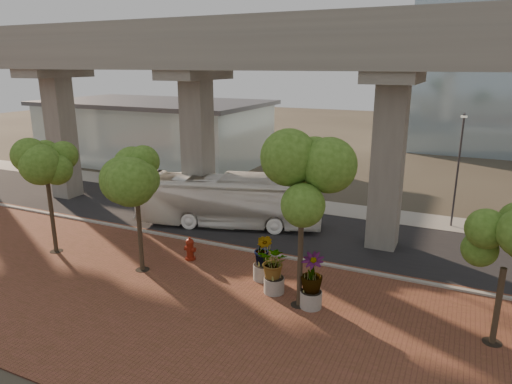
% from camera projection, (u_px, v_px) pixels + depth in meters
% --- Properties ---
extents(ground, '(160.00, 160.00, 0.00)m').
position_uv_depth(ground, '(270.00, 241.00, 26.54)').
color(ground, '#373128').
rests_on(ground, ground).
extents(brick_plaza, '(70.00, 13.00, 0.06)m').
position_uv_depth(brick_plaza, '(197.00, 303.00, 19.55)').
color(brick_plaza, brown).
rests_on(brick_plaza, ground).
extents(asphalt_road, '(90.00, 8.00, 0.04)m').
position_uv_depth(asphalt_road, '(283.00, 230.00, 28.28)').
color(asphalt_road, black).
rests_on(asphalt_road, ground).
extents(curb_strip, '(70.00, 0.25, 0.16)m').
position_uv_depth(curb_strip, '(256.00, 252.00, 24.77)').
color(curb_strip, gray).
rests_on(curb_strip, ground).
extents(far_sidewalk, '(90.00, 3.00, 0.06)m').
position_uv_depth(far_sidewalk, '(311.00, 206.00, 33.08)').
color(far_sidewalk, gray).
rests_on(far_sidewalk, ground).
extents(transit_viaduct, '(72.00, 5.60, 12.40)m').
position_uv_depth(transit_viaduct, '(285.00, 112.00, 26.32)').
color(transit_viaduct, gray).
rests_on(transit_viaduct, ground).
extents(station_pavilion, '(23.00, 13.00, 6.30)m').
position_uv_depth(station_pavilion, '(155.00, 131.00, 47.76)').
color(station_pavilion, silver).
rests_on(station_pavilion, ground).
extents(transit_bus, '(11.98, 5.78, 3.25)m').
position_uv_depth(transit_bus, '(229.00, 201.00, 28.72)').
color(transit_bus, white).
rests_on(transit_bus, ground).
extents(fire_hydrant, '(0.61, 0.55, 1.21)m').
position_uv_depth(fire_hydrant, '(190.00, 249.00, 23.76)').
color(fire_hydrant, maroon).
rests_on(fire_hydrant, ground).
extents(planter_front, '(2.04, 2.04, 2.25)m').
position_uv_depth(planter_front, '(274.00, 264.00, 20.08)').
color(planter_front, '#9A978B').
rests_on(planter_front, ground).
extents(planter_right, '(2.26, 2.26, 2.41)m').
position_uv_depth(planter_right, '(312.00, 275.00, 18.82)').
color(planter_right, gray).
rests_on(planter_right, ground).
extents(planter_left, '(2.09, 2.09, 2.30)m').
position_uv_depth(planter_left, '(263.00, 252.00, 21.34)').
color(planter_left, '#A5A095').
rests_on(planter_left, ground).
extents(street_tree_far_west, '(3.29, 3.29, 6.37)m').
position_uv_depth(street_tree_far_west, '(45.00, 165.00, 23.63)').
color(street_tree_far_west, '#453527').
rests_on(street_tree_far_west, ground).
extents(street_tree_near_west, '(3.67, 3.67, 6.54)m').
position_uv_depth(street_tree_near_west, '(136.00, 175.00, 21.39)').
color(street_tree_near_west, '#453527').
rests_on(street_tree_near_west, ground).
extents(street_tree_near_east, '(4.03, 4.03, 7.24)m').
position_uv_depth(street_tree_near_east, '(302.00, 182.00, 17.91)').
color(street_tree_near_east, '#453527').
rests_on(street_tree_near_east, ground).
extents(street_tree_far_east, '(3.07, 3.07, 5.29)m').
position_uv_depth(street_tree_far_east, '(508.00, 245.00, 15.72)').
color(street_tree_far_east, '#453527').
rests_on(street_tree_far_east, ground).
extents(streetlamp_west, '(0.40, 1.16, 8.02)m').
position_uv_depth(streetlamp_west, '(203.00, 135.00, 34.91)').
color(streetlamp_west, '#2F2F34').
rests_on(streetlamp_west, ground).
extents(streetlamp_east, '(0.35, 1.03, 7.12)m').
position_uv_depth(streetlamp_east, '(459.00, 162.00, 27.71)').
color(streetlamp_east, '#333339').
rests_on(streetlamp_east, ground).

